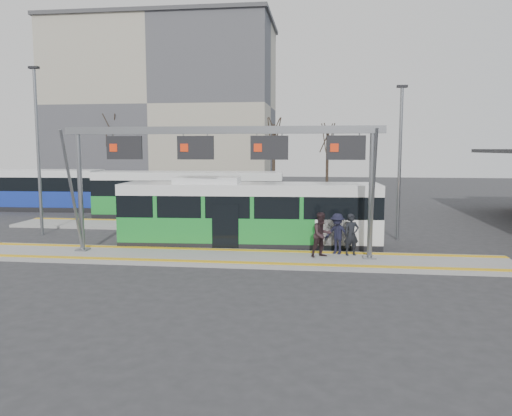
% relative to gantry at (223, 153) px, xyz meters
% --- Properties ---
extents(ground, '(120.00, 120.00, 0.00)m').
position_rel_gantry_xyz_m(ground, '(0.35, -0.25, -4.30)').
color(ground, '#2D2D30').
rests_on(ground, ground).
extents(platform_main, '(22.00, 3.00, 0.15)m').
position_rel_gantry_xyz_m(platform_main, '(0.35, -0.25, -4.22)').
color(platform_main, gray).
rests_on(platform_main, ground).
extents(platform_second, '(20.00, 3.00, 0.15)m').
position_rel_gantry_xyz_m(platform_second, '(-3.65, 7.75, -4.22)').
color(platform_second, gray).
rests_on(platform_second, ground).
extents(tactile_main, '(22.00, 2.65, 0.02)m').
position_rel_gantry_xyz_m(tactile_main, '(0.35, -0.25, -4.14)').
color(tactile_main, gold).
rests_on(tactile_main, platform_main).
extents(tactile_second, '(20.00, 0.35, 0.02)m').
position_rel_gantry_xyz_m(tactile_second, '(-3.65, 8.90, -4.14)').
color(tactile_second, gold).
rests_on(tactile_second, platform_second).
extents(gantry, '(13.00, 1.68, 5.20)m').
position_rel_gantry_xyz_m(gantry, '(0.00, 0.00, 0.00)').
color(gantry, slate).
rests_on(gantry, platform_main).
extents(apartment_block, '(24.50, 12.50, 18.40)m').
position_rel_gantry_xyz_m(apartment_block, '(-13.65, 35.75, 4.91)').
color(apartment_block, '#A8A08C').
rests_on(apartment_block, ground).
extents(hero_bus, '(11.73, 3.07, 3.19)m').
position_rel_gantry_xyz_m(hero_bus, '(0.68, 2.53, -2.84)').
color(hero_bus, black).
rests_on(hero_bus, ground).
extents(bg_bus_green, '(12.09, 3.21, 2.99)m').
position_rel_gantry_xyz_m(bg_bus_green, '(-4.49, 11.33, -2.82)').
color(bg_bus_green, black).
rests_on(bg_bus_green, ground).
extents(bg_bus_blue, '(11.34, 2.88, 2.94)m').
position_rel_gantry_xyz_m(bg_bus_blue, '(-17.57, 14.00, -2.85)').
color(bg_bus_blue, black).
rests_on(bg_bus_blue, ground).
extents(passenger_a, '(0.72, 0.58, 1.70)m').
position_rel_gantry_xyz_m(passenger_a, '(5.16, 0.52, -3.30)').
color(passenger_a, black).
rests_on(passenger_a, platform_main).
extents(passenger_b, '(1.10, 1.04, 1.79)m').
position_rel_gantry_xyz_m(passenger_b, '(3.96, 0.05, -3.25)').
color(passenger_b, '#2D1E21').
rests_on(passenger_b, platform_main).
extents(passenger_c, '(1.25, 1.07, 1.67)m').
position_rel_gantry_xyz_m(passenger_c, '(4.60, 0.71, -3.31)').
color(passenger_c, black).
rests_on(passenger_c, platform_main).
extents(tree_left, '(1.40, 1.40, 7.58)m').
position_rel_gantry_xyz_m(tree_left, '(-0.47, 26.81, 1.44)').
color(tree_left, '#382B21').
rests_on(tree_left, ground).
extents(tree_mid, '(1.40, 1.40, 7.21)m').
position_rel_gantry_xyz_m(tree_mid, '(4.55, 31.06, 1.17)').
color(tree_mid, '#382B21').
rests_on(tree_mid, ground).
extents(tree_far, '(1.40, 1.40, 8.28)m').
position_rel_gantry_xyz_m(tree_far, '(-17.75, 30.00, 1.98)').
color(tree_far, '#382B21').
rests_on(tree_far, ground).
extents(lamp_west, '(0.50, 0.25, 8.55)m').
position_rel_gantry_xyz_m(lamp_west, '(-10.42, 4.16, 0.22)').
color(lamp_west, slate).
rests_on(lamp_west, ground).
extents(lamp_east, '(0.50, 0.25, 7.47)m').
position_rel_gantry_xyz_m(lamp_east, '(7.68, 5.19, -0.32)').
color(lamp_east, slate).
rests_on(lamp_east, ground).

